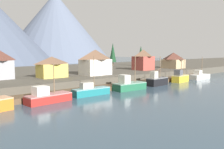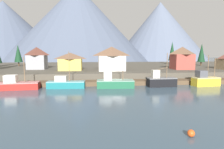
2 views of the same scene
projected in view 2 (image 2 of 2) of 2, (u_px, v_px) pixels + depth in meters
ground_plane at (110, 77)px, 64.05m from camera, size 400.00×400.00×1.00m
dock at (116, 83)px, 46.13m from camera, size 80.00×4.00×1.60m
shoreline_bank at (107, 69)px, 75.70m from camera, size 400.00×56.00×2.50m
mountain_west_peak at (5, 31)px, 173.89m from camera, size 114.94×114.94×54.32m
mountain_central_peak at (77, 24)px, 162.62m from camera, size 121.88×121.88×64.79m
mountain_east_peak at (160, 31)px, 195.97m from camera, size 96.30×96.30×58.84m
fishing_boat_red at (18, 84)px, 40.14m from camera, size 8.38×3.49×6.97m
fishing_boat_teal at (65, 84)px, 41.62m from camera, size 8.27×2.55×8.06m
fishing_boat_green at (114, 82)px, 42.17m from camera, size 8.33×3.44×8.07m
fishing_boat_black at (161, 81)px, 43.50m from camera, size 6.66×2.83×7.75m
fishing_boat_yellow at (205, 80)px, 44.35m from camera, size 6.45×3.14×7.31m
house_white at (112, 58)px, 55.28m from camera, size 8.02×5.77×7.01m
house_grey at (37, 58)px, 59.88m from camera, size 5.77×5.19×7.01m
house_red at (182, 58)px, 59.78m from camera, size 6.37×5.66×7.10m
house_yellow at (70, 61)px, 56.17m from camera, size 7.00×4.73×5.25m
conifer_near_right at (202, 53)px, 75.48m from camera, size 2.85×2.85×8.83m
conifer_mid_left at (172, 51)px, 83.09m from camera, size 2.99×2.99×9.98m
conifer_mid_right at (18, 53)px, 73.07m from camera, size 3.00×3.00×8.25m
channel_buoy at (191, 133)px, 17.70m from camera, size 0.70×0.70×0.70m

